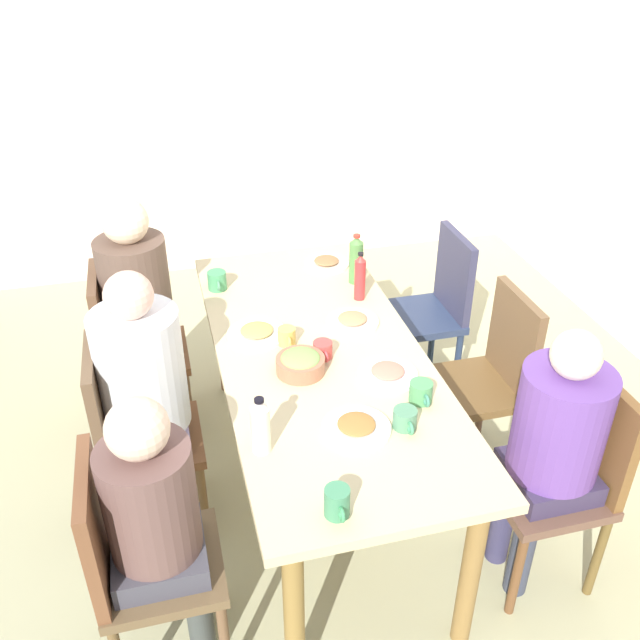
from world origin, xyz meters
name	(u,v)px	position (x,y,z in m)	size (l,w,h in m)	color
ground_plane	(320,487)	(0.00, 0.00, 0.00)	(5.76, 5.76, 0.00)	tan
wall_left	(228,84)	(-2.46, 0.00, 1.30)	(0.12, 4.46, 2.60)	beige
dining_table	(320,369)	(0.00, 0.00, 0.68)	(1.94, 0.82, 0.77)	#CFBB8A
chair_0	(489,373)	(0.00, 0.79, 0.51)	(0.40, 0.40, 0.90)	brown
chair_1	(434,304)	(-0.65, 0.79, 0.51)	(0.40, 0.40, 0.90)	navy
chair_2	(130,431)	(0.00, -0.79, 0.51)	(0.40, 0.40, 0.90)	brown
person_2	(146,383)	(0.00, -0.70, 0.74)	(0.34, 0.34, 1.22)	#443A41
chair_3	(135,557)	(0.65, -0.79, 0.51)	(0.40, 0.40, 0.90)	brown
person_3	(157,515)	(0.65, -0.70, 0.68)	(0.30, 0.30, 1.14)	#424849
chair_4	(127,345)	(-0.65, -0.79, 0.51)	(0.40, 0.40, 0.90)	brown
person_4	(140,300)	(-0.65, -0.70, 0.75)	(0.32, 0.32, 1.25)	#2B3B54
chair_5	(567,471)	(0.65, 0.79, 0.51)	(0.40, 0.40, 0.90)	brown
person_5	(554,439)	(0.65, 0.70, 0.69)	(0.32, 0.32, 1.14)	#363B4D
plate_0	(326,263)	(-0.74, 0.23, 0.78)	(0.22, 0.22, 0.04)	silver
plate_1	(356,427)	(0.51, 0.00, 0.78)	(0.24, 0.24, 0.04)	white
plate_2	(352,321)	(-0.17, 0.19, 0.78)	(0.23, 0.23, 0.04)	white
plate_3	(257,333)	(-0.18, -0.23, 0.78)	(0.25, 0.25, 0.04)	silver
plate_4	(388,373)	(0.23, 0.21, 0.78)	(0.23, 0.23, 0.04)	white
bowl_0	(300,363)	(0.12, -0.11, 0.81)	(0.19, 0.19, 0.08)	#A2664A
cup_0	(337,502)	(0.86, -0.17, 0.81)	(0.11, 0.08, 0.10)	#41855B
cup_1	(324,350)	(0.05, 0.00, 0.80)	(0.11, 0.08, 0.07)	#CA443E
cup_2	(287,337)	(-0.09, -0.12, 0.80)	(0.11, 0.07, 0.07)	#E0C454
cup_3	(405,419)	(0.53, 0.17, 0.80)	(0.12, 0.08, 0.07)	#508762
cup_4	(421,392)	(0.41, 0.28, 0.81)	(0.12, 0.09, 0.08)	#4E9559
cup_5	(217,281)	(-0.63, -0.34, 0.81)	(0.12, 0.09, 0.09)	#45965D
bottle_0	(360,277)	(-0.38, 0.29, 0.88)	(0.05, 0.05, 0.23)	red
bottle_1	(356,260)	(-0.54, 0.32, 0.88)	(0.07, 0.07, 0.25)	#4C8341
bottle_2	(261,426)	(0.52, -0.34, 0.87)	(0.06, 0.06, 0.22)	silver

